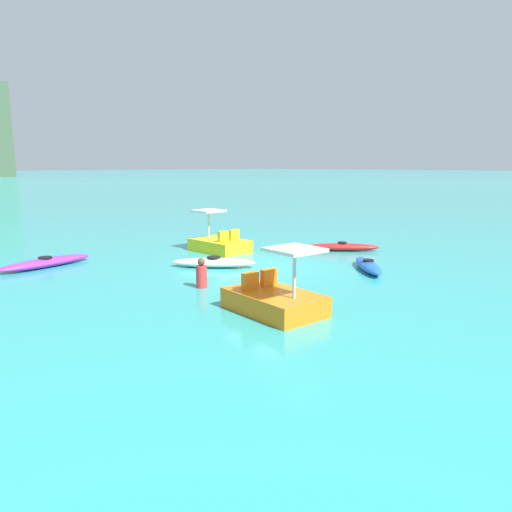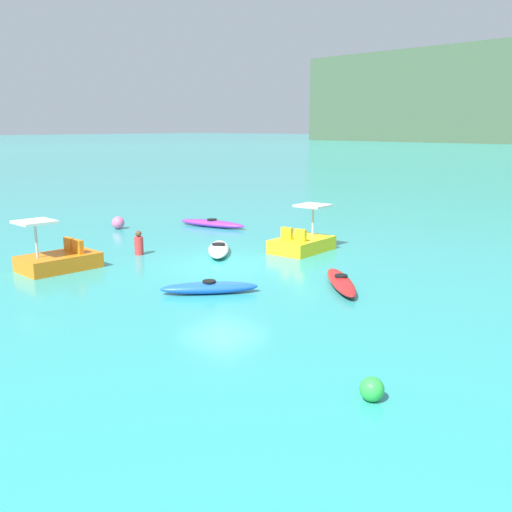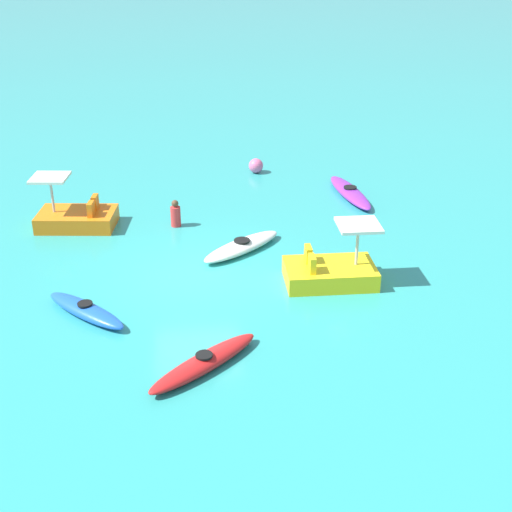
% 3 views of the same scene
% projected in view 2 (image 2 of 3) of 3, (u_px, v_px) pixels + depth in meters
% --- Properties ---
extents(ground_plane, '(600.00, 600.00, 0.00)m').
position_uv_depth(ground_plane, '(223.00, 266.00, 19.72)').
color(ground_plane, teal).
extents(kayak_purple, '(3.54, 1.26, 0.37)m').
position_uv_depth(kayak_purple, '(212.00, 223.00, 27.37)').
color(kayak_purple, purple).
rests_on(kayak_purple, ground_plane).
extents(kayak_blue, '(2.30, 2.36, 0.37)m').
position_uv_depth(kayak_blue, '(209.00, 288.00, 16.45)').
color(kayak_blue, blue).
rests_on(kayak_blue, ground_plane).
extents(kayak_white, '(2.50, 2.71, 0.37)m').
position_uv_depth(kayak_white, '(219.00, 249.00, 21.65)').
color(kayak_white, white).
rests_on(kayak_white, ground_plane).
extents(kayak_red, '(2.50, 2.67, 0.37)m').
position_uv_depth(kayak_red, '(341.00, 282.00, 17.07)').
color(kayak_red, red).
rests_on(kayak_red, ground_plane).
extents(pedal_boat_orange, '(1.72, 2.56, 1.68)m').
position_uv_depth(pedal_boat_orange, '(58.00, 259.00, 19.16)').
color(pedal_boat_orange, orange).
rests_on(pedal_boat_orange, ground_plane).
extents(pedal_boat_yellow, '(1.52, 2.46, 1.68)m').
position_uv_depth(pedal_boat_yellow, '(302.00, 242.00, 21.98)').
color(pedal_boat_yellow, yellow).
rests_on(pedal_boat_yellow, ground_plane).
extents(buoy_pink, '(0.56, 0.56, 0.56)m').
position_uv_depth(buoy_pink, '(118.00, 223.00, 26.80)').
color(buoy_pink, pink).
rests_on(buoy_pink, ground_plane).
extents(buoy_green, '(0.42, 0.42, 0.42)m').
position_uv_depth(buoy_green, '(372.00, 389.00, 9.98)').
color(buoy_green, green).
rests_on(buoy_green, ground_plane).
extents(person_near_shore, '(0.45, 0.45, 0.88)m').
position_uv_depth(person_near_shore, '(139.00, 244.00, 21.39)').
color(person_near_shore, red).
rests_on(person_near_shore, ground_plane).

